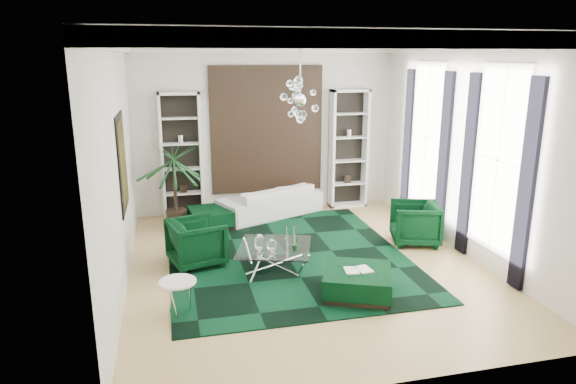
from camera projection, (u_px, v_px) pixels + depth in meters
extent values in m
cube|color=tan|center=(306.00, 265.00, 9.01)|extent=(6.00, 7.00, 0.02)
cube|color=white|center=(308.00, 38.00, 8.03)|extent=(6.00, 7.00, 0.02)
cube|color=silver|center=(266.00, 130.00, 11.82)|extent=(6.00, 0.02, 3.80)
cube|color=silver|center=(398.00, 223.00, 5.22)|extent=(6.00, 0.02, 3.80)
cube|color=silver|center=(117.00, 167.00, 7.85)|extent=(0.02, 7.00, 3.80)
cube|color=silver|center=(468.00, 151.00, 9.19)|extent=(0.02, 7.00, 3.80)
cylinder|color=white|center=(303.00, 42.00, 8.32)|extent=(0.90, 0.90, 0.05)
cube|color=black|center=(267.00, 130.00, 11.77)|extent=(2.50, 0.06, 2.80)
cube|color=black|center=(123.00, 162.00, 8.43)|extent=(0.04, 1.30, 1.60)
cube|color=white|center=(498.00, 160.00, 8.34)|extent=(0.03, 1.10, 2.90)
cube|color=black|center=(527.00, 187.00, 7.67)|extent=(0.07, 0.30, 3.25)
cube|color=black|center=(468.00, 166.00, 9.13)|extent=(0.07, 0.30, 3.25)
cube|color=white|center=(427.00, 138.00, 10.60)|extent=(0.03, 1.10, 2.90)
cube|color=black|center=(444.00, 157.00, 9.92)|extent=(0.07, 0.30, 3.25)
cube|color=black|center=(407.00, 144.00, 11.39)|extent=(0.07, 0.30, 3.25)
cube|color=black|center=(286.00, 255.00, 9.40)|extent=(4.20, 5.00, 0.02)
imported|color=silver|center=(270.00, 201.00, 11.67)|extent=(2.57, 1.81, 0.70)
imported|color=black|center=(197.00, 242.00, 8.91)|extent=(1.09, 1.07, 0.81)
imported|color=black|center=(415.00, 223.00, 9.94)|extent=(1.11, 1.09, 0.81)
cube|color=black|center=(212.00, 218.00, 10.93)|extent=(1.01, 1.01, 0.40)
cube|color=black|center=(357.00, 283.00, 7.82)|extent=(1.31, 1.31, 0.40)
cube|color=white|center=(358.00, 270.00, 7.76)|extent=(0.42, 0.28, 0.03)
cylinder|color=white|center=(179.00, 298.00, 7.21)|extent=(0.57, 0.57, 0.50)
imported|color=#16481F|center=(295.00, 244.00, 8.50)|extent=(0.16, 0.15, 0.24)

